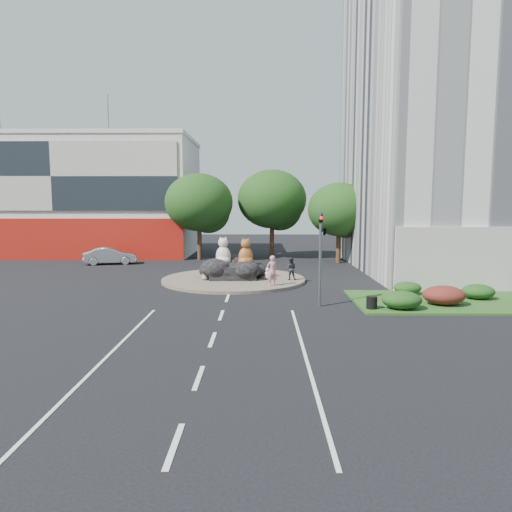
# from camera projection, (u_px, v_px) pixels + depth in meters

# --- Properties ---
(ground) EXTENTS (120.00, 120.00, 0.00)m
(ground) POSITION_uv_depth(u_px,v_px,m) (221.00, 315.00, 22.06)
(ground) COLOR black
(ground) RESTS_ON ground
(roundabout_island) EXTENTS (10.00, 10.00, 0.20)m
(roundabout_island) POSITION_uv_depth(u_px,v_px,m) (234.00, 279.00, 31.98)
(roundabout_island) COLOR brown
(roundabout_island) RESTS_ON ground
(rock_plinth) EXTENTS (3.20, 2.60, 0.90)m
(rock_plinth) POSITION_uv_depth(u_px,v_px,m) (234.00, 272.00, 31.92)
(rock_plinth) COLOR black
(rock_plinth) RESTS_ON roundabout_island
(shophouse_block) EXTENTS (25.20, 12.30, 17.40)m
(shophouse_block) POSITION_uv_depth(u_px,v_px,m) (77.00, 197.00, 49.30)
(shophouse_block) COLOR silver
(shophouse_block) RESTS_ON ground
(office_tower) EXTENTS (20.00, 20.00, 35.00)m
(office_tower) POSITION_uv_depth(u_px,v_px,m) (492.00, 49.00, 35.75)
(office_tower) COLOR silver
(office_tower) RESTS_ON ground
(grass_verge) EXTENTS (10.00, 6.00, 0.12)m
(grass_verge) POSITION_uv_depth(u_px,v_px,m) (445.00, 302.00, 24.89)
(grass_verge) COLOR #274818
(grass_verge) RESTS_ON ground
(tree_left) EXTENTS (6.46, 6.46, 8.27)m
(tree_left) POSITION_uv_depth(u_px,v_px,m) (200.00, 205.00, 43.43)
(tree_left) COLOR #382314
(tree_left) RESTS_ON ground
(tree_mid) EXTENTS (6.84, 6.84, 8.76)m
(tree_mid) POSITION_uv_depth(u_px,v_px,m) (273.00, 202.00, 45.30)
(tree_mid) COLOR #382314
(tree_mid) RESTS_ON ground
(tree_right) EXTENTS (5.70, 5.70, 7.30)m
(tree_right) POSITION_uv_depth(u_px,v_px,m) (340.00, 212.00, 41.36)
(tree_right) COLOR #382314
(tree_right) RESTS_ON ground
(hedge_near_green) EXTENTS (2.00, 1.60, 0.90)m
(hedge_near_green) POSITION_uv_depth(u_px,v_px,m) (402.00, 300.00, 22.88)
(hedge_near_green) COLOR #153511
(hedge_near_green) RESTS_ON grass_verge
(hedge_red) EXTENTS (2.20, 1.76, 0.99)m
(hedge_red) POSITION_uv_depth(u_px,v_px,m) (444.00, 295.00, 23.84)
(hedge_red) COLOR #4C1914
(hedge_red) RESTS_ON grass_verge
(hedge_mid_green) EXTENTS (1.80, 1.44, 0.81)m
(hedge_mid_green) POSITION_uv_depth(u_px,v_px,m) (478.00, 292.00, 25.32)
(hedge_mid_green) COLOR #153511
(hedge_mid_green) RESTS_ON grass_verge
(hedge_back_green) EXTENTS (1.60, 1.28, 0.72)m
(hedge_back_green) POSITION_uv_depth(u_px,v_px,m) (408.00, 288.00, 26.65)
(hedge_back_green) COLOR #153511
(hedge_back_green) RESTS_ON grass_verge
(traffic_light) EXTENTS (0.44, 1.24, 5.00)m
(traffic_light) POSITION_uv_depth(u_px,v_px,m) (322.00, 238.00, 23.57)
(traffic_light) COLOR #595B60
(traffic_light) RESTS_ON ground
(street_lamp) EXTENTS (2.34, 0.22, 8.06)m
(street_lamp) POSITION_uv_depth(u_px,v_px,m) (430.00, 217.00, 29.35)
(street_lamp) COLOR #595B60
(street_lamp) RESTS_ON ground
(cat_white) EXTENTS (1.48, 1.38, 2.02)m
(cat_white) POSITION_uv_depth(u_px,v_px,m) (223.00, 251.00, 31.79)
(cat_white) COLOR beige
(cat_white) RESTS_ON rock_plinth
(cat_tabby) EXTENTS (1.50, 1.42, 1.97)m
(cat_tabby) POSITION_uv_depth(u_px,v_px,m) (246.00, 252.00, 31.48)
(cat_tabby) COLOR #AD6724
(cat_tabby) RESTS_ON rock_plinth
(kitten_calico) EXTENTS (0.66, 0.65, 0.83)m
(kitten_calico) POSITION_uv_depth(u_px,v_px,m) (205.00, 274.00, 31.13)
(kitten_calico) COLOR silver
(kitten_calico) RESTS_ON roundabout_island
(kitten_white) EXTENTS (0.59, 0.54, 0.84)m
(kitten_white) POSITION_uv_depth(u_px,v_px,m) (268.00, 273.00, 31.48)
(kitten_white) COLOR beige
(kitten_white) RESTS_ON roundabout_island
(pedestrian_pink) EXTENTS (0.83, 0.71, 1.93)m
(pedestrian_pink) POSITION_uv_depth(u_px,v_px,m) (272.00, 271.00, 28.90)
(pedestrian_pink) COLOR #CF8598
(pedestrian_pink) RESTS_ON roundabout_island
(pedestrian_dark) EXTENTS (0.80, 0.66, 1.54)m
(pedestrian_dark) POSITION_uv_depth(u_px,v_px,m) (291.00, 269.00, 31.14)
(pedestrian_dark) COLOR #212229
(pedestrian_dark) RESTS_ON roundabout_island
(parked_car) EXTENTS (4.82, 2.63, 1.51)m
(parked_car) POSITION_uv_depth(u_px,v_px,m) (110.00, 256.00, 40.83)
(parked_car) COLOR #B5B7BE
(parked_car) RESTS_ON ground
(litter_bin) EXTENTS (0.68, 0.68, 0.63)m
(litter_bin) POSITION_uv_depth(u_px,v_px,m) (372.00, 302.00, 22.92)
(litter_bin) COLOR black
(litter_bin) RESTS_ON grass_verge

